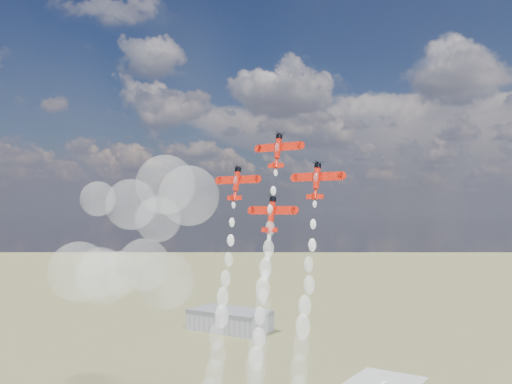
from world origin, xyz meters
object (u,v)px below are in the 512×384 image
at_px(plane_left, 236,183).
at_px(plane_slot, 271,213).
at_px(plane_right, 317,180).
at_px(hangar, 230,320).
at_px(plane_lead, 278,150).

distance_m(plane_left, plane_slot, 15.26).
height_order(plane_left, plane_right, same).
distance_m(plane_right, plane_slot, 15.26).
bearing_deg(hangar, plane_lead, -50.42).
distance_m(plane_lead, plane_right, 15.26).
xyz_separation_m(hangar, plane_lead, (131.07, -158.56, 86.63)).
height_order(hangar, plane_lead, plane_lead).
bearing_deg(plane_lead, hangar, 129.58).
bearing_deg(plane_slot, plane_left, 172.37).
xyz_separation_m(hangar, plane_right, (143.57, -160.23, 78.04)).
xyz_separation_m(plane_left, plane_right, (25.00, 0.00, 0.00)).
relative_size(plane_left, plane_right, 1.00).
height_order(plane_lead, plane_right, plane_lead).
bearing_deg(plane_left, hangar, 126.50).
bearing_deg(plane_lead, plane_right, -7.63).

